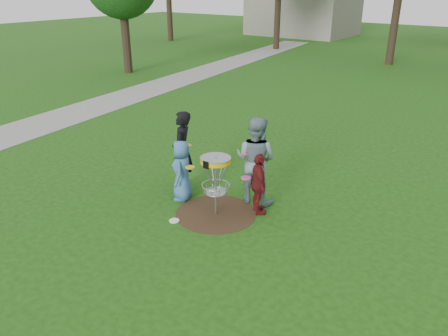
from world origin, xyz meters
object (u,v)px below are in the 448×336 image
Objects in this scene: player_grey at (255,160)px; player_black at (182,150)px; player_blue at (182,170)px; disc_golf_basket at (216,172)px; player_maroon at (259,184)px.

player_black is at bearing 7.89° from player_grey.
disc_golf_basket is (1.08, -0.12, 0.30)m from player_blue.
player_blue is at bearing 173.83° from disc_golf_basket.
player_grey reaches higher than player_maroon.
player_black is 1.61m from disc_golf_basket.
player_black reaches higher than player_blue.
player_blue reaches higher than disc_golf_basket.
player_grey is at bearing 76.44° from player_black.
player_grey is 1.11m from disc_golf_basket.
player_grey is at bearing 72.84° from disc_golf_basket.
player_blue is 1.13m from disc_golf_basket.
player_black is 1.42× the size of disc_golf_basket.
disc_golf_basket is at bearing 81.74° from player_maroon.
disc_golf_basket is (-0.73, -0.59, 0.32)m from player_maroon.
player_blue is 0.71× the size of player_grey.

